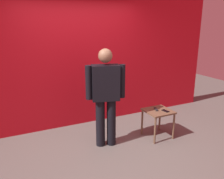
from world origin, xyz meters
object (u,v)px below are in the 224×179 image
cell_phone (165,111)px  standing_person (106,93)px  side_table (158,115)px  tv_remote (156,109)px

cell_phone → standing_person: bearing=160.2°
standing_person → cell_phone: 1.19m
standing_person → side_table: 1.13m
tv_remote → standing_person: bearing=-163.9°
standing_person → cell_phone: size_ratio=11.76×
side_table → tv_remote: (-0.02, 0.05, 0.10)m
side_table → cell_phone: size_ratio=3.67×
side_table → tv_remote: bearing=112.6°
cell_phone → tv_remote: bearing=121.3°
tv_remote → cell_phone: bearing=-29.2°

